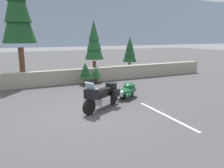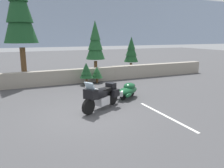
{
  "view_description": "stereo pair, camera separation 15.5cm",
  "coord_description": "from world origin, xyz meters",
  "px_view_note": "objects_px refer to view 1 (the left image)",
  "views": [
    {
      "loc": [
        -2.67,
        -8.22,
        3.14
      ],
      "look_at": [
        1.73,
        1.26,
        0.85
      ],
      "focal_mm": 35.44,
      "sensor_mm": 36.0,
      "label": 1
    },
    {
      "loc": [
        -2.53,
        -8.29,
        3.14
      ],
      "look_at": [
        1.73,
        1.26,
        0.85
      ],
      "focal_mm": 35.44,
      "sensor_mm": 36.0,
      "label": 2
    }
  ],
  "objects_px": {
    "car_shaped_trailer": "(127,90)",
    "touring_motorcycle": "(101,95)",
    "pine_tree_tall": "(17,5)",
    "pine_tree_far_right": "(130,51)",
    "pine_tree_secondary": "(94,42)"
  },
  "relations": [
    {
      "from": "touring_motorcycle",
      "to": "car_shaped_trailer",
      "type": "xyz_separation_m",
      "value": [
        1.9,
        1.12,
        -0.21
      ]
    },
    {
      "from": "pine_tree_tall",
      "to": "touring_motorcycle",
      "type": "bearing_deg",
      "value": -71.32
    },
    {
      "from": "touring_motorcycle",
      "to": "car_shaped_trailer",
      "type": "relative_size",
      "value": 0.99
    },
    {
      "from": "car_shaped_trailer",
      "to": "pine_tree_far_right",
      "type": "xyz_separation_m",
      "value": [
        3.82,
        6.6,
        1.51
      ]
    },
    {
      "from": "touring_motorcycle",
      "to": "pine_tree_tall",
      "type": "height_order",
      "value": "pine_tree_tall"
    },
    {
      "from": "car_shaped_trailer",
      "to": "pine_tree_far_right",
      "type": "distance_m",
      "value": 7.77
    },
    {
      "from": "car_shaped_trailer",
      "to": "touring_motorcycle",
      "type": "bearing_deg",
      "value": -149.5
    },
    {
      "from": "touring_motorcycle",
      "to": "pine_tree_far_right",
      "type": "distance_m",
      "value": 9.69
    },
    {
      "from": "pine_tree_tall",
      "to": "pine_tree_secondary",
      "type": "relative_size",
      "value": 1.9
    },
    {
      "from": "car_shaped_trailer",
      "to": "pine_tree_tall",
      "type": "xyz_separation_m",
      "value": [
        -4.6,
        6.86,
        4.68
      ]
    },
    {
      "from": "car_shaped_trailer",
      "to": "pine_tree_far_right",
      "type": "bearing_deg",
      "value": 59.95
    },
    {
      "from": "pine_tree_tall",
      "to": "pine_tree_secondary",
      "type": "xyz_separation_m",
      "value": [
        5.12,
        -0.62,
        -2.41
      ]
    },
    {
      "from": "car_shaped_trailer",
      "to": "pine_tree_tall",
      "type": "bearing_deg",
      "value": 123.8
    },
    {
      "from": "car_shaped_trailer",
      "to": "pine_tree_secondary",
      "type": "xyz_separation_m",
      "value": [
        0.52,
        6.24,
        2.27
      ]
    },
    {
      "from": "pine_tree_tall",
      "to": "pine_tree_far_right",
      "type": "bearing_deg",
      "value": -1.8
    }
  ]
}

